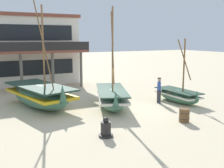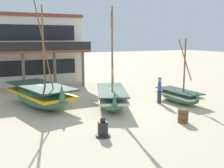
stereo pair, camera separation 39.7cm
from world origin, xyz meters
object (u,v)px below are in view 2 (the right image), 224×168
Objects in this scene: fishing_boat_far_right at (179,96)px; fisherman_by_hull at (159,91)px; harbor_building_main at (28,49)px; fishing_boat_centre_large at (40,95)px; wooden_barrel at (183,116)px; capstan_winch at (103,129)px; fishing_boat_near_left at (112,97)px.

fisherman_by_hull is (-1.26, 0.45, 0.36)m from fishing_boat_far_right.
harbor_building_main is at bearing 118.41° from fishing_boat_far_right.
fishing_boat_centre_large is 8.67m from wooden_barrel.
fisherman_by_hull is 4.18m from wooden_barrel.
harbor_building_main is (-6.00, 12.97, 2.35)m from fisherman_by_hull.
harbor_building_main is at bearing 105.19° from wooden_barrel.
fisherman_by_hull is at bearing 70.06° from wooden_barrel.
fishing_boat_centre_large is at bearing 101.28° from capstan_winch.
wooden_barrel is (5.74, -6.49, -0.41)m from fishing_boat_centre_large.
fisherman_by_hull is (3.25, -0.52, 0.20)m from fishing_boat_near_left.
wooden_barrel is 17.71m from harbor_building_main.
capstan_winch is at bearing -146.69° from fisherman_by_hull.
fishing_boat_far_right reaches higher than capstan_winch.
harbor_building_main reaches higher than wooden_barrel.
fishing_boat_near_left is at bearing 170.97° from fisherman_by_hull.
harbor_building_main is (-7.26, 13.42, 2.71)m from fishing_boat_far_right.
fishing_boat_near_left is at bearing -27.87° from fishing_boat_centre_large.
fishing_boat_near_left is at bearing 59.09° from capstan_winch.
fisherman_by_hull is at bearing 160.16° from fishing_boat_far_right.
capstan_winch is 1.24× the size of wooden_barrel.
fishing_boat_near_left is at bearing 112.53° from wooden_barrel.
fishing_boat_far_right is at bearing -12.15° from fishing_boat_near_left.
fishing_boat_centre_large is 9.48× the size of wooden_barrel.
fishing_boat_far_right is at bearing 52.21° from wooden_barrel.
harbor_building_main is at bearing 114.83° from fisherman_by_hull.
fishing_boat_near_left is at bearing 167.85° from fishing_boat_far_right.
fisherman_by_hull is (7.16, -2.58, 0.07)m from fishing_boat_centre_large.
fishing_boat_centre_large reaches higher than fishing_boat_far_right.
harbor_building_main is (-2.75, 12.45, 2.55)m from fishing_boat_near_left.
fishing_boat_near_left is at bearing -77.56° from harbor_building_main.
harbor_building_main reaches higher than capstan_winch.
fisherman_by_hull is at bearing -19.83° from fishing_boat_centre_large.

